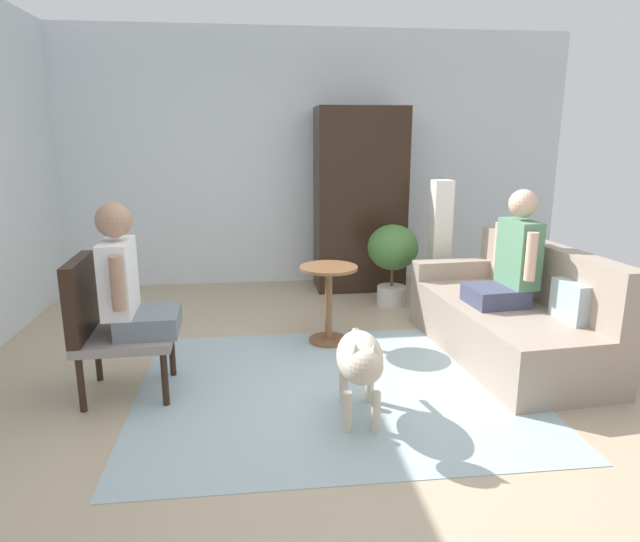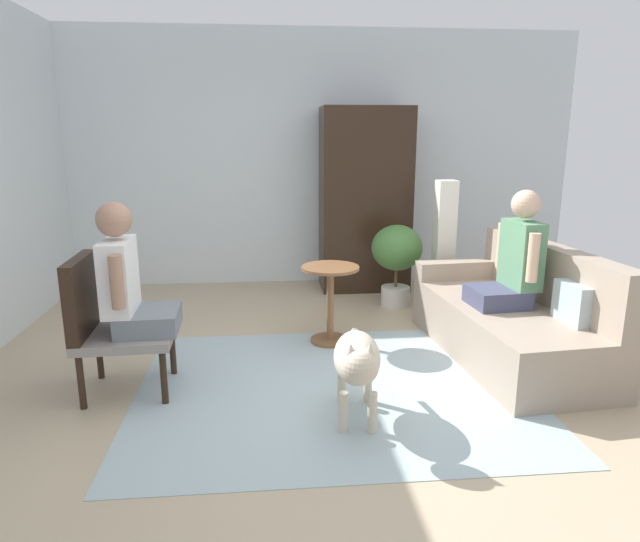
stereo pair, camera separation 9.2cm
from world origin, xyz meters
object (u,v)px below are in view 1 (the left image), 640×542
at_px(armchair, 105,320).
at_px(dog, 360,360).
at_px(couch, 511,317).
at_px(column_lamp, 439,247).
at_px(armoire_cabinet, 360,200).
at_px(person_on_armchair, 128,283).
at_px(round_end_table, 329,297).
at_px(potted_plant, 393,254).
at_px(person_on_couch, 512,259).

relative_size(armchair, dog, 1.07).
xyz_separation_m(couch, column_lamp, (-0.20, 1.17, 0.33)).
xyz_separation_m(dog, armoire_cabinet, (0.56, 3.02, 0.60)).
height_order(person_on_armchair, dog, person_on_armchair).
xyz_separation_m(round_end_table, potted_plant, (0.77, 0.95, 0.15)).
relative_size(couch, armoire_cabinet, 0.96).
bearing_deg(person_on_couch, person_on_armchair, -173.23).
xyz_separation_m(person_on_couch, dog, (-1.33, -0.89, -0.38)).
xyz_separation_m(person_on_armchair, round_end_table, (1.42, 0.77, -0.37)).
xyz_separation_m(couch, person_on_couch, (-0.04, -0.02, 0.47)).
bearing_deg(person_on_armchair, armchair, -177.74).
bearing_deg(potted_plant, armchair, -143.80).
bearing_deg(column_lamp, couch, -80.24).
relative_size(couch, column_lamp, 1.49).
height_order(person_on_couch, column_lamp, person_on_couch).
bearing_deg(armchair, armoire_cabinet, 48.84).
bearing_deg(column_lamp, armchair, -151.04).
distance_m(armchair, potted_plant, 2.92).
distance_m(couch, column_lamp, 1.24).
xyz_separation_m(armchair, person_on_armchair, (0.16, 0.01, 0.24)).
height_order(round_end_table, column_lamp, column_lamp).
distance_m(armchair, dog, 1.69).
relative_size(column_lamp, armoire_cabinet, 0.64).
bearing_deg(couch, person_on_couch, -152.22).
bearing_deg(dog, couch, 33.48).
distance_m(couch, person_on_couch, 0.48).
height_order(person_on_armchair, column_lamp, person_on_armchair).
relative_size(couch, potted_plant, 2.30).
xyz_separation_m(person_on_couch, round_end_table, (-1.35, 0.44, -0.38)).
bearing_deg(armchair, person_on_armchair, 2.26).
height_order(person_on_couch, person_on_armchair, person_on_couch).
xyz_separation_m(couch, person_on_armchair, (-2.81, -0.35, 0.47)).
xyz_separation_m(potted_plant, armoire_cabinet, (-0.20, 0.74, 0.45)).
xyz_separation_m(person_on_armchair, armoire_cabinet, (1.99, 2.45, 0.23)).
distance_m(person_on_couch, column_lamp, 1.22).
distance_m(couch, round_end_table, 1.45).
relative_size(potted_plant, armoire_cabinet, 0.42).
xyz_separation_m(couch, armoire_cabinet, (-0.82, 2.10, 0.69)).
height_order(round_end_table, dog, round_end_table).
xyz_separation_m(round_end_table, column_lamp, (1.19, 0.76, 0.24)).
distance_m(column_lamp, armoire_cabinet, 1.17).
distance_m(person_on_couch, person_on_armchair, 2.78).
bearing_deg(armoire_cabinet, armchair, -131.16).
relative_size(couch, dog, 2.19).
height_order(round_end_table, armoire_cabinet, armoire_cabinet).
bearing_deg(round_end_table, person_on_armchair, -151.50).
bearing_deg(armoire_cabinet, column_lamp, -56.38).
relative_size(couch, round_end_table, 2.92).
height_order(dog, potted_plant, potted_plant).
bearing_deg(dog, armchair, 160.81).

